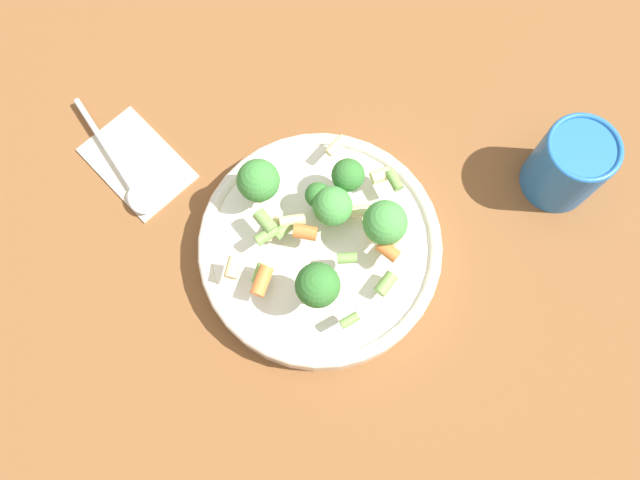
{
  "coord_description": "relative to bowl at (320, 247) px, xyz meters",
  "views": [
    {
      "loc": [
        0.04,
        -0.18,
        0.65
      ],
      "look_at": [
        0.0,
        0.0,
        0.05
      ],
      "focal_mm": 35.0,
      "sensor_mm": 36.0,
      "label": 1
    }
  ],
  "objects": [
    {
      "name": "cup",
      "position": [
        0.24,
        0.14,
        0.03
      ],
      "size": [
        0.08,
        0.08,
        0.09
      ],
      "color": "#2366B2",
      "rests_on": "ground_plane"
    },
    {
      "name": "ground_plane",
      "position": [
        0.0,
        0.0,
        -0.02
      ],
      "size": [
        3.0,
        3.0,
        0.0
      ],
      "primitive_type": "plane",
      "color": "brown"
    },
    {
      "name": "spoon",
      "position": [
        -0.23,
        0.03,
        -0.01
      ],
      "size": [
        0.14,
        0.12,
        0.01
      ],
      "rotation": [
        0.0,
        0.0,
        5.55
      ],
      "color": "silver",
      "rests_on": "napkin"
    },
    {
      "name": "napkin",
      "position": [
        -0.23,
        0.05,
        -0.02
      ],
      "size": [
        0.15,
        0.13,
        0.01
      ],
      "color": "beige",
      "rests_on": "ground_plane"
    },
    {
      "name": "bowl",
      "position": [
        0.0,
        0.0,
        0.0
      ],
      "size": [
        0.25,
        0.25,
        0.04
      ],
      "color": "silver",
      "rests_on": "ground_plane"
    },
    {
      "name": "pasta_salad",
      "position": [
        0.0,
        0.01,
        0.05
      ],
      "size": [
        0.18,
        0.2,
        0.07
      ],
      "color": "#8CB766",
      "rests_on": "bowl"
    }
  ]
}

